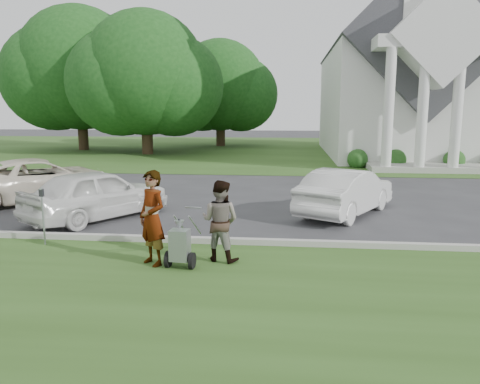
% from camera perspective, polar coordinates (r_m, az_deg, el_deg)
% --- Properties ---
extents(ground, '(120.00, 120.00, 0.00)m').
position_cam_1_polar(ground, '(10.48, -4.19, -7.15)').
color(ground, '#333335').
rests_on(ground, ground).
extents(grass_strip, '(80.00, 7.00, 0.01)m').
position_cam_1_polar(grass_strip, '(7.72, -8.18, -13.63)').
color(grass_strip, '#2C4919').
rests_on(grass_strip, ground).
extents(church_lawn, '(80.00, 30.00, 0.01)m').
position_cam_1_polar(church_lawn, '(37.02, 3.13, 5.25)').
color(church_lawn, '#2C4919').
rests_on(church_lawn, ground).
extents(curb, '(80.00, 0.18, 0.15)m').
position_cam_1_polar(curb, '(10.97, -3.70, -5.93)').
color(curb, '#9E9E93').
rests_on(curb, ground).
extents(church, '(9.19, 19.00, 24.10)m').
position_cam_1_polar(church, '(33.86, 18.78, 14.36)').
color(church, white).
rests_on(church, ground).
extents(tree_left, '(10.63, 8.40, 9.71)m').
position_cam_1_polar(tree_left, '(33.37, -11.50, 13.32)').
color(tree_left, '#332316').
rests_on(tree_left, ground).
extents(tree_far, '(11.64, 9.20, 10.73)m').
position_cam_1_polar(tree_far, '(38.34, -18.99, 13.41)').
color(tree_far, '#332316').
rests_on(tree_far, ground).
extents(tree_back, '(9.61, 7.60, 8.89)m').
position_cam_1_polar(tree_back, '(40.29, -2.44, 12.37)').
color(tree_back, '#332316').
rests_on(tree_back, ground).
extents(striping_cart, '(0.60, 1.16, 1.05)m').
position_cam_1_polar(striping_cart, '(9.29, -7.32, -6.55)').
color(striping_cart, black).
rests_on(striping_cart, ground).
extents(person_left, '(0.83, 0.79, 1.91)m').
position_cam_1_polar(person_left, '(9.44, -10.65, -3.23)').
color(person_left, '#999999').
rests_on(person_left, ground).
extents(person_right, '(0.96, 0.85, 1.67)m').
position_cam_1_polar(person_right, '(9.57, -2.44, -3.60)').
color(person_right, '#999999').
rests_on(person_right, ground).
extents(parking_meter_near, '(0.10, 0.09, 1.33)m').
position_cam_1_polar(parking_meter_near, '(11.58, -22.93, -1.99)').
color(parking_meter_near, '#94989D').
rests_on(parking_meter_near, ground).
extents(car_a, '(5.52, 5.32, 1.46)m').
position_cam_1_polar(car_a, '(17.28, -23.16, 1.38)').
color(car_a, beige).
rests_on(car_a, ground).
extents(car_b, '(3.76, 4.50, 1.45)m').
position_cam_1_polar(car_b, '(13.87, -16.99, -0.22)').
color(car_b, silver).
rests_on(car_b, ground).
extents(car_d, '(3.32, 4.33, 1.37)m').
position_cam_1_polar(car_d, '(14.21, 12.80, 0.04)').
color(car_d, silver).
rests_on(car_d, ground).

